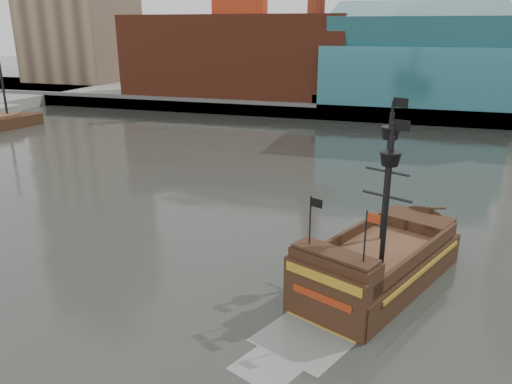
% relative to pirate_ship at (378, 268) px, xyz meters
% --- Properties ---
extents(ground, '(400.00, 400.00, 0.00)m').
position_rel_pirate_ship_xyz_m(ground, '(-9.48, -7.17, -1.08)').
color(ground, '#262823').
rests_on(ground, ground).
extents(promenade_far, '(220.00, 60.00, 2.00)m').
position_rel_pirate_ship_xyz_m(promenade_far, '(-9.48, 84.83, -0.08)').
color(promenade_far, slate).
rests_on(promenade_far, ground).
extents(seawall, '(220.00, 1.00, 2.60)m').
position_rel_pirate_ship_xyz_m(seawall, '(-9.48, 55.33, 0.22)').
color(seawall, '#4C4C49').
rests_on(seawall, ground).
extents(pirate_ship, '(10.71, 16.51, 11.93)m').
position_rel_pirate_ship_xyz_m(pirate_ship, '(0.00, 0.00, 0.00)').
color(pirate_ship, black).
rests_on(pirate_ship, ground).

